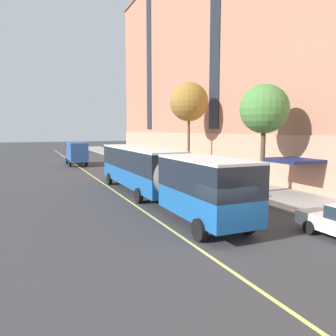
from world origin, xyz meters
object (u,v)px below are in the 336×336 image
parked_car_red_1 (188,177)px  box_truck (77,153)px  parked_car_silver_6 (228,189)px  city_bus (155,171)px  parked_car_red_4 (159,169)px  street_tree_far_downtown (189,102)px  parked_car_silver_3 (133,161)px  street_tree_far_uptown (264,110)px

parked_car_red_1 → box_truck: size_ratio=0.69×
parked_car_silver_6 → box_truck: 27.54m
city_bus → box_truck: size_ratio=2.85×
parked_car_red_1 → box_truck: box_truck is taller
parked_car_red_4 → box_truck: 15.41m
box_truck → street_tree_far_downtown: 18.06m
box_truck → street_tree_far_downtown: bearing=-54.6°
parked_car_silver_3 → street_tree_far_downtown: (3.52, -8.98, 6.96)m
city_bus → parked_car_red_4: (4.70, 11.01, -1.23)m
box_truck → parked_car_red_4: bearing=-65.5°
city_bus → parked_car_red_4: city_bus is taller
box_truck → street_tree_far_downtown: (9.88, -13.89, 5.98)m
city_bus → street_tree_far_downtown: 14.95m
city_bus → street_tree_far_downtown: bearing=53.6°
parked_car_red_4 → street_tree_far_downtown: 7.79m
parked_car_silver_3 → parked_car_silver_6: 21.88m
city_bus → parked_car_silver_3: city_bus is taller
parked_car_silver_3 → parked_car_silver_6: same height
city_bus → parked_car_red_1: 6.54m
parked_car_red_4 → parked_car_silver_6: bearing=-90.3°
box_truck → parked_car_silver_3: bearing=-37.7°
parked_car_silver_6 → street_tree_far_uptown: 6.60m
parked_car_silver_6 → parked_car_red_4: bearing=89.7°
street_tree_far_uptown → city_bus: bearing=173.1°
parked_car_red_4 → street_tree_far_uptown: size_ratio=0.60×
parked_car_silver_6 → street_tree_far_downtown: 15.08m
city_bus → box_truck: city_bus is taller
parked_car_silver_3 → street_tree_far_uptown: size_ratio=0.59×
parked_car_silver_6 → street_tree_far_downtown: bearing=74.6°
parked_car_silver_6 → street_tree_far_downtown: size_ratio=0.47×
city_bus → parked_car_silver_6: (4.64, -1.78, -1.23)m
parked_car_red_1 → parked_car_red_4: bearing=90.0°
parked_car_silver_6 → box_truck: size_ratio=0.66×
parked_car_silver_6 → street_tree_far_uptown: size_ratio=0.56×
street_tree_far_downtown → box_truck: bearing=125.4°
parked_car_red_4 → parked_car_red_1: bearing=-90.0°
street_tree_far_uptown → street_tree_far_downtown: size_ratio=0.82×
parked_car_red_4 → parked_car_silver_3: bearing=90.2°
box_truck → street_tree_far_uptown: street_tree_far_uptown is taller
parked_car_silver_3 → city_bus: bearing=-103.1°
city_bus → parked_car_red_4: 12.03m
parked_car_silver_3 → box_truck: size_ratio=0.69×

